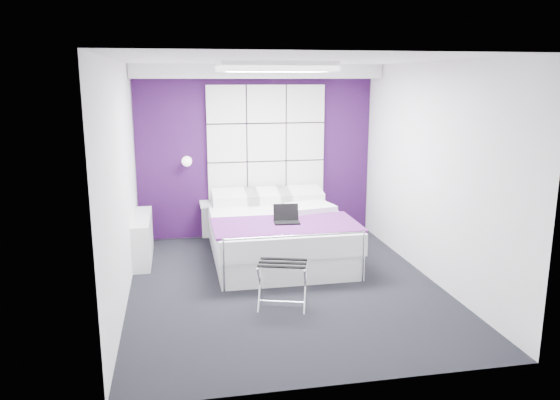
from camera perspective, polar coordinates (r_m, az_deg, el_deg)
name	(u,v)px	position (r m, az deg, el deg)	size (l,w,h in m)	color
floor	(284,285)	(6.57, 0.46, -8.88)	(4.40, 4.40, 0.00)	black
ceiling	(285,60)	(6.11, 0.51, 14.41)	(4.40, 4.40, 0.00)	white
wall_back	(256,152)	(8.35, -2.53, 5.00)	(3.60, 3.60, 0.00)	white
wall_left	(121,183)	(6.12, -16.27, 1.67)	(4.40, 4.40, 0.00)	white
wall_right	(431,173)	(6.80, 15.54, 2.77)	(4.40, 4.40, 0.00)	white
accent_wall	(256,152)	(8.34, -2.52, 4.99)	(3.58, 0.02, 2.58)	#310E3E
soffit	(258,71)	(8.03, -2.34, 13.28)	(3.58, 0.50, 0.20)	white
headboard	(266,161)	(8.34, -1.43, 4.09)	(1.80, 0.08, 2.30)	white
skylight	(275,66)	(6.70, -0.54, 13.83)	(1.36, 0.86, 0.12)	white
wall_lamp	(187,161)	(8.14, -9.72, 4.06)	(0.15, 0.15, 0.15)	white
radiator	(143,238)	(7.61, -14.14, -3.86)	(0.22, 1.20, 0.60)	white
bed	(277,234)	(7.45, -0.27, -3.58)	(1.83, 2.21, 0.77)	white
nightstand	(216,203)	(8.24, -6.75, -0.36)	(0.46, 0.36, 0.05)	white
luggage_rack	(283,284)	(5.91, 0.27, -8.82)	(0.51, 0.37, 0.50)	silver
laptop	(286,218)	(6.90, 0.63, -1.88)	(0.32, 0.23, 0.23)	black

